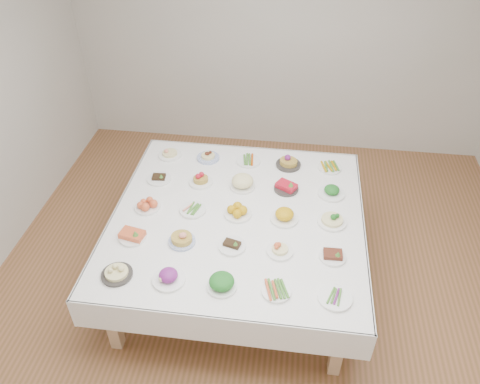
# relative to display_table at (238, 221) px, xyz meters

# --- Properties ---
(room_envelope) EXTENTS (5.02, 5.02, 2.81)m
(room_envelope) POSITION_rel_display_table_xyz_m (0.22, -0.13, 1.15)
(room_envelope) COLOR #925C3D
(room_envelope) RESTS_ON ground
(display_table) EXTENTS (2.11, 2.11, 0.75)m
(display_table) POSITION_rel_display_table_xyz_m (0.00, 0.00, 0.00)
(display_table) COLOR white
(display_table) RESTS_ON ground
(dish_0) EXTENTS (0.23, 0.23, 0.13)m
(dish_0) POSITION_rel_display_table_xyz_m (-0.78, -0.78, 0.13)
(dish_0) COLOR #2F2C2A
(dish_0) RESTS_ON display_table
(dish_1) EXTENTS (0.24, 0.24, 0.13)m
(dish_1) POSITION_rel_display_table_xyz_m (-0.39, -0.77, 0.13)
(dish_1) COLOR white
(dish_1) RESTS_ON display_table
(dish_2) EXTENTS (0.23, 0.23, 0.13)m
(dish_2) POSITION_rel_display_table_xyz_m (-0.01, -0.78, 0.13)
(dish_2) COLOR white
(dish_2) RESTS_ON display_table
(dish_3) EXTENTS (0.21, 0.21, 0.05)m
(dish_3) POSITION_rel_display_table_xyz_m (0.38, -0.78, 0.09)
(dish_3) COLOR white
(dish_3) RESTS_ON display_table
(dish_4) EXTENTS (0.24, 0.24, 0.05)m
(dish_4) POSITION_rel_display_table_xyz_m (0.79, -0.78, 0.09)
(dish_4) COLOR white
(dish_4) RESTS_ON display_table
(dish_5) EXTENTS (0.21, 0.21, 0.10)m
(dish_5) POSITION_rel_display_table_xyz_m (-0.79, -0.39, 0.11)
(dish_5) COLOR white
(dish_5) RESTS_ON display_table
(dish_6) EXTENTS (0.21, 0.21, 0.12)m
(dish_6) POSITION_rel_display_table_xyz_m (-0.39, -0.38, 0.12)
(dish_6) COLOR #4C66B2
(dish_6) RESTS_ON display_table
(dish_7) EXTENTS (0.21, 0.21, 0.08)m
(dish_7) POSITION_rel_display_table_xyz_m (0.01, -0.38, 0.10)
(dish_7) COLOR white
(dish_7) RESTS_ON display_table
(dish_8) EXTENTS (0.20, 0.20, 0.10)m
(dish_8) POSITION_rel_display_table_xyz_m (0.38, -0.39, 0.11)
(dish_8) COLOR white
(dish_8) RESTS_ON display_table
(dish_9) EXTENTS (0.20, 0.20, 0.09)m
(dish_9) POSITION_rel_display_table_xyz_m (0.78, -0.39, 0.10)
(dish_9) COLOR white
(dish_9) RESTS_ON display_table
(dish_10) EXTENTS (0.22, 0.22, 0.10)m
(dish_10) POSITION_rel_display_table_xyz_m (-0.78, -0.01, 0.11)
(dish_10) COLOR white
(dish_10) RESTS_ON display_table
(dish_11) EXTENTS (0.22, 0.22, 0.05)m
(dish_11) POSITION_rel_display_table_xyz_m (-0.38, 0.00, 0.09)
(dish_11) COLOR white
(dish_11) RESTS_ON display_table
(dish_12) EXTENTS (0.23, 0.23, 0.11)m
(dish_12) POSITION_rel_display_table_xyz_m (0.00, 0.00, 0.12)
(dish_12) COLOR white
(dish_12) RESTS_ON display_table
(dish_13) EXTENTS (0.23, 0.23, 0.14)m
(dish_13) POSITION_rel_display_table_xyz_m (0.39, -0.01, 0.13)
(dish_13) COLOR white
(dish_13) RESTS_ON display_table
(dish_14) EXTENTS (0.24, 0.24, 0.14)m
(dish_14) POSITION_rel_display_table_xyz_m (0.78, 0.01, 0.13)
(dish_14) COLOR white
(dish_14) RESTS_ON display_table
(dish_15) EXTENTS (0.22, 0.22, 0.08)m
(dish_15) POSITION_rel_display_table_xyz_m (-0.78, 0.39, 0.10)
(dish_15) COLOR white
(dish_15) RESTS_ON display_table
(dish_16) EXTENTS (0.21, 0.21, 0.12)m
(dish_16) POSITION_rel_display_table_xyz_m (-0.39, 0.39, 0.12)
(dish_16) COLOR white
(dish_16) RESTS_ON display_table
(dish_17) EXTENTS (0.22, 0.22, 0.14)m
(dish_17) POSITION_rel_display_table_xyz_m (-0.01, 0.38, 0.13)
(dish_17) COLOR white
(dish_17) RESTS_ON display_table
(dish_18) EXTENTS (0.22, 0.22, 0.10)m
(dish_18) POSITION_rel_display_table_xyz_m (0.39, 0.40, 0.11)
(dish_18) COLOR #2F2C2A
(dish_18) RESTS_ON display_table
(dish_19) EXTENTS (0.24, 0.24, 0.12)m
(dish_19) POSITION_rel_display_table_xyz_m (0.79, 0.38, 0.12)
(dish_19) COLOR white
(dish_19) RESTS_ON display_table
(dish_20) EXTENTS (0.22, 0.22, 0.11)m
(dish_20) POSITION_rel_display_table_xyz_m (-0.78, 0.78, 0.11)
(dish_20) COLOR white
(dish_20) RESTS_ON display_table
(dish_21) EXTENTS (0.22, 0.22, 0.10)m
(dish_21) POSITION_rel_display_table_xyz_m (-0.40, 0.79, 0.11)
(dish_21) COLOR #4C66B2
(dish_21) RESTS_ON display_table
(dish_22) EXTENTS (0.23, 0.23, 0.06)m
(dish_22) POSITION_rel_display_table_xyz_m (-0.00, 0.78, 0.09)
(dish_22) COLOR white
(dish_22) RESTS_ON display_table
(dish_23) EXTENTS (0.23, 0.23, 0.14)m
(dish_23) POSITION_rel_display_table_xyz_m (0.38, 0.77, 0.13)
(dish_23) COLOR #2F2C2A
(dish_23) RESTS_ON display_table
(dish_24) EXTENTS (0.23, 0.22, 0.06)m
(dish_24) POSITION_rel_display_table_xyz_m (0.78, 0.78, 0.09)
(dish_24) COLOR white
(dish_24) RESTS_ON display_table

